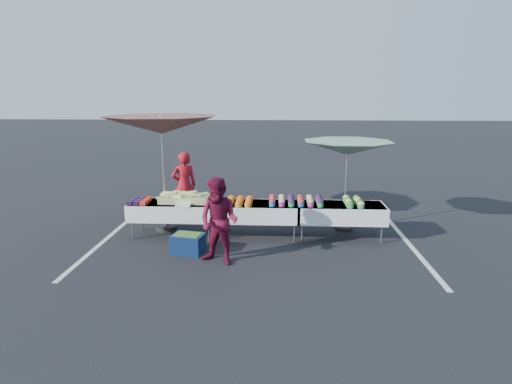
{
  "coord_description": "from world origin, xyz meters",
  "views": [
    {
      "loc": [
        0.46,
        -8.83,
        3.07
      ],
      "look_at": [
        0.0,
        0.0,
        1.0
      ],
      "focal_mm": 30.0,
      "sensor_mm": 36.0,
      "label": 1
    }
  ],
  "objects_px": {
    "table_right": "(340,212)",
    "vendor": "(184,185)",
    "table_center": "(256,211)",
    "umbrella_left": "(161,126)",
    "table_left": "(173,210)",
    "umbrella_right": "(348,149)",
    "customer": "(219,221)",
    "storage_bin": "(188,243)"
  },
  "relations": [
    {
      "from": "table_right",
      "to": "umbrella_right",
      "type": "bearing_deg",
      "value": 73.26
    },
    {
      "from": "table_center",
      "to": "vendor",
      "type": "relative_size",
      "value": 1.12
    },
    {
      "from": "customer",
      "to": "table_right",
      "type": "bearing_deg",
      "value": 54.35
    },
    {
      "from": "storage_bin",
      "to": "customer",
      "type": "bearing_deg",
      "value": -22.61
    },
    {
      "from": "customer",
      "to": "umbrella_right",
      "type": "distance_m",
      "value": 3.5
    },
    {
      "from": "table_left",
      "to": "vendor",
      "type": "relative_size",
      "value": 1.12
    },
    {
      "from": "table_center",
      "to": "umbrella_left",
      "type": "distance_m",
      "value": 2.76
    },
    {
      "from": "umbrella_left",
      "to": "umbrella_right",
      "type": "distance_m",
      "value": 4.1
    },
    {
      "from": "table_left",
      "to": "table_center",
      "type": "height_order",
      "value": "same"
    },
    {
      "from": "table_left",
      "to": "table_right",
      "type": "xyz_separation_m",
      "value": [
        3.6,
        0.0,
        0.0
      ]
    },
    {
      "from": "customer",
      "to": "vendor",
      "type": "bearing_deg",
      "value": 136.03
    },
    {
      "from": "vendor",
      "to": "storage_bin",
      "type": "relative_size",
      "value": 2.49
    },
    {
      "from": "vendor",
      "to": "customer",
      "type": "distance_m",
      "value": 3.1
    },
    {
      "from": "table_right",
      "to": "vendor",
      "type": "height_order",
      "value": "vendor"
    },
    {
      "from": "table_left",
      "to": "umbrella_right",
      "type": "bearing_deg",
      "value": 9.21
    },
    {
      "from": "umbrella_left",
      "to": "storage_bin",
      "type": "xyz_separation_m",
      "value": [
        0.81,
        -1.43,
        -2.16
      ]
    },
    {
      "from": "vendor",
      "to": "storage_bin",
      "type": "xyz_separation_m",
      "value": [
        0.57,
        -2.37,
        -0.63
      ]
    },
    {
      "from": "umbrella_right",
      "to": "storage_bin",
      "type": "relative_size",
      "value": 3.88
    },
    {
      "from": "table_left",
      "to": "vendor",
      "type": "height_order",
      "value": "vendor"
    },
    {
      "from": "umbrella_left",
      "to": "umbrella_right",
      "type": "xyz_separation_m",
      "value": [
        4.06,
        0.21,
        -0.5
      ]
    },
    {
      "from": "table_center",
      "to": "customer",
      "type": "xyz_separation_m",
      "value": [
        -0.59,
        -1.5,
        0.21
      ]
    },
    {
      "from": "table_left",
      "to": "storage_bin",
      "type": "distance_m",
      "value": 1.22
    },
    {
      "from": "table_left",
      "to": "customer",
      "type": "height_order",
      "value": "customer"
    },
    {
      "from": "table_left",
      "to": "table_right",
      "type": "height_order",
      "value": "same"
    },
    {
      "from": "table_center",
      "to": "umbrella_left",
      "type": "relative_size",
      "value": 0.59
    },
    {
      "from": "table_left",
      "to": "table_right",
      "type": "bearing_deg",
      "value": 0.0
    },
    {
      "from": "table_center",
      "to": "vendor",
      "type": "distance_m",
      "value": 2.28
    },
    {
      "from": "vendor",
      "to": "storage_bin",
      "type": "bearing_deg",
      "value": 79.99
    },
    {
      "from": "table_center",
      "to": "table_right",
      "type": "height_order",
      "value": "same"
    },
    {
      "from": "table_center",
      "to": "umbrella_right",
      "type": "height_order",
      "value": "umbrella_right"
    },
    {
      "from": "table_right",
      "to": "table_center",
      "type": "bearing_deg",
      "value": 180.0
    },
    {
      "from": "table_right",
      "to": "umbrella_right",
      "type": "relative_size",
      "value": 0.72
    },
    {
      "from": "umbrella_left",
      "to": "customer",
      "type": "bearing_deg",
      "value": -51.88
    },
    {
      "from": "table_left",
      "to": "umbrella_left",
      "type": "relative_size",
      "value": 0.59
    },
    {
      "from": "vendor",
      "to": "umbrella_left",
      "type": "bearing_deg",
      "value": 52.01
    },
    {
      "from": "vendor",
      "to": "umbrella_left",
      "type": "relative_size",
      "value": 0.53
    },
    {
      "from": "table_center",
      "to": "umbrella_left",
      "type": "xyz_separation_m",
      "value": [
        -2.08,
        0.4,
        1.78
      ]
    },
    {
      "from": "umbrella_left",
      "to": "table_right",
      "type": "bearing_deg",
      "value": -5.89
    },
    {
      "from": "vendor",
      "to": "umbrella_left",
      "type": "height_order",
      "value": "umbrella_left"
    },
    {
      "from": "table_left",
      "to": "table_center",
      "type": "bearing_deg",
      "value": 0.0
    },
    {
      "from": "table_right",
      "to": "customer",
      "type": "distance_m",
      "value": 2.83
    },
    {
      "from": "table_center",
      "to": "umbrella_right",
      "type": "distance_m",
      "value": 2.44
    }
  ]
}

